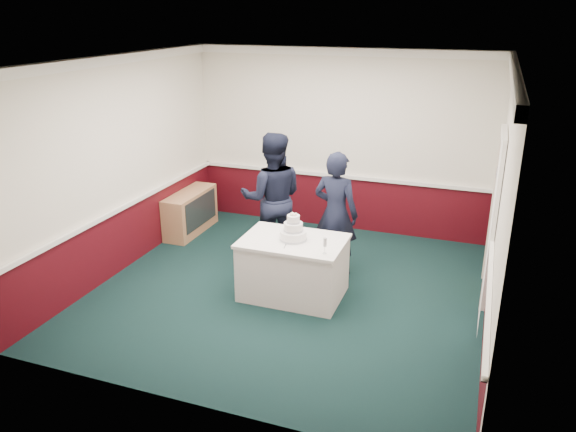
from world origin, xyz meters
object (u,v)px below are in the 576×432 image
(person_man, at_px, (272,198))
(person_woman, at_px, (336,214))
(sideboard, at_px, (191,212))
(wedding_cake, at_px, (293,232))
(champagne_flute, at_px, (325,243))
(cake_table, at_px, (293,267))
(cake_knife, at_px, (286,245))

(person_man, height_order, person_woman, person_man)
(sideboard, relative_size, wedding_cake, 3.30)
(champagne_flute, xyz_separation_m, person_woman, (-0.18, 1.13, -0.04))
(champagne_flute, bearing_deg, cake_table, 150.75)
(sideboard, xyz_separation_m, person_man, (1.70, -0.56, 0.62))
(sideboard, height_order, champagne_flute, champagne_flute)
(cake_table, xyz_separation_m, wedding_cake, (-0.00, 0.00, 0.50))
(person_man, bearing_deg, cake_table, 103.80)
(champagne_flute, xyz_separation_m, person_man, (-1.16, 1.25, 0.04))
(wedding_cake, xyz_separation_m, cake_knife, (-0.03, -0.20, -0.11))
(cake_table, xyz_separation_m, champagne_flute, (0.50, -0.28, 0.53))
(cake_table, relative_size, cake_knife, 6.00)
(cake_knife, bearing_deg, person_woman, 62.23)
(champagne_flute, bearing_deg, cake_knife, 171.42)
(wedding_cake, bearing_deg, person_man, 124.52)
(sideboard, distance_m, person_man, 1.89)
(sideboard, bearing_deg, person_woman, -13.99)
(cake_table, xyz_separation_m, person_woman, (0.32, 0.85, 0.49))
(cake_table, relative_size, person_woman, 0.74)
(sideboard, distance_m, cake_table, 2.81)
(wedding_cake, relative_size, cake_knife, 1.65)
(cake_table, bearing_deg, person_woman, 69.17)
(champagne_flute, height_order, person_man, person_man)
(wedding_cake, height_order, person_woman, person_woman)
(person_man, bearing_deg, cake_knife, 97.83)
(champagne_flute, height_order, person_woman, person_woman)
(sideboard, relative_size, person_woman, 0.68)
(champagne_flute, bearing_deg, person_man, 133.05)
(cake_table, bearing_deg, sideboard, 147.25)
(sideboard, relative_size, champagne_flute, 5.85)
(cake_knife, distance_m, person_man, 1.34)
(wedding_cake, height_order, person_man, person_man)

